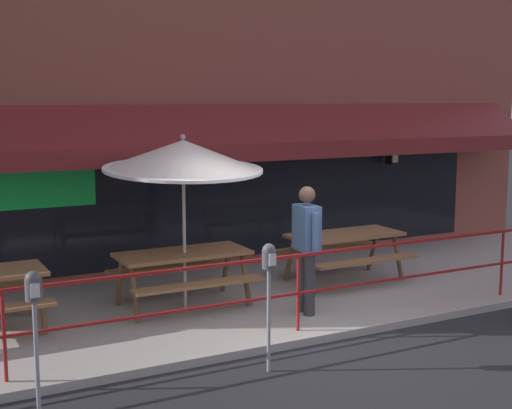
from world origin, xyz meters
TOP-DOWN VIEW (x-y plane):
  - ground_plane at (0.00, 0.00)m, footprint 120.00×120.00m
  - patio_deck at (0.00, 2.00)m, footprint 15.00×4.00m
  - restaurant_building at (0.00, 4.23)m, footprint 15.00×1.60m
  - patio_railing at (0.00, 0.30)m, footprint 13.84×0.04m
  - picnic_table_centre at (-0.86, 1.94)m, footprint 1.80×1.42m
  - picnic_table_right at (1.89, 2.04)m, footprint 1.80×1.42m
  - patio_umbrella_centre at (-0.86, 1.88)m, footprint 2.14×2.14m
  - pedestrian_walking at (0.47, 0.87)m, footprint 0.27×0.62m
  - parking_meter_near at (-3.29, -0.56)m, footprint 0.15×0.16m
  - parking_meter_far at (-0.84, -0.48)m, footprint 0.15×0.16m

SIDE VIEW (x-z plane):
  - ground_plane at x=0.00m, z-range 0.00..0.00m
  - patio_deck at x=0.00m, z-range 0.00..0.10m
  - picnic_table_centre at x=-0.86m, z-range 0.33..1.08m
  - picnic_table_right at x=1.89m, z-range 0.33..1.08m
  - patio_railing at x=0.00m, z-range 0.32..1.28m
  - pedestrian_walking at x=0.47m, z-range 0.20..1.91m
  - parking_meter_near at x=-3.29m, z-range 0.44..1.86m
  - parking_meter_far at x=-0.84m, z-range 0.44..1.86m
  - patio_umbrella_centre at x=-0.86m, z-range 0.99..3.37m
  - restaurant_building at x=0.00m, z-range -0.04..8.64m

